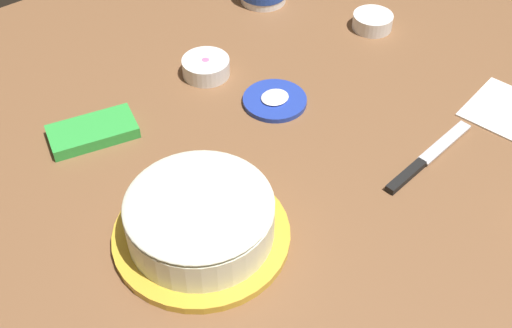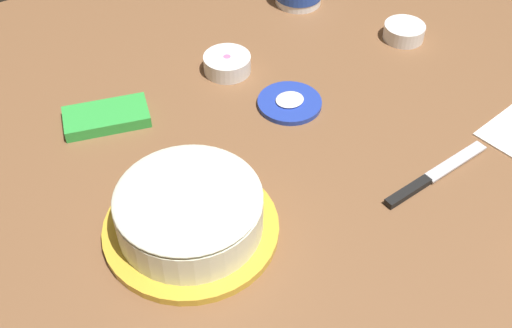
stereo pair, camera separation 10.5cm
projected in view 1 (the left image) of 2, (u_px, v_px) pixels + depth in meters
The scene contains 8 objects.
ground_plane at pixel (282, 151), 1.12m from camera, with size 1.54×1.54×0.00m, color brown.
frosted_cake at pixel (200, 219), 0.95m from camera, with size 0.28×0.28×0.09m.
frosting_tub_lid at pixel (275, 100), 1.21m from camera, with size 0.12×0.12×0.02m.
spreading_knife at pixel (422, 162), 1.09m from camera, with size 0.24×0.05×0.01m.
sprinkle_bowl_yellow at pixel (373, 21), 1.39m from camera, with size 0.09×0.09×0.03m.
sprinkle_bowl_pink at pixel (206, 66), 1.27m from camera, with size 0.10×0.10×0.04m.
candy_box_lower at pixel (93, 132), 1.14m from camera, with size 0.15×0.08×0.02m, color green.
paper_napkin at pixel (511, 111), 1.19m from camera, with size 0.15×0.15×0.01m, color white.
Camera 1 is at (-0.54, -0.60, 0.77)m, focal length 44.33 mm.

